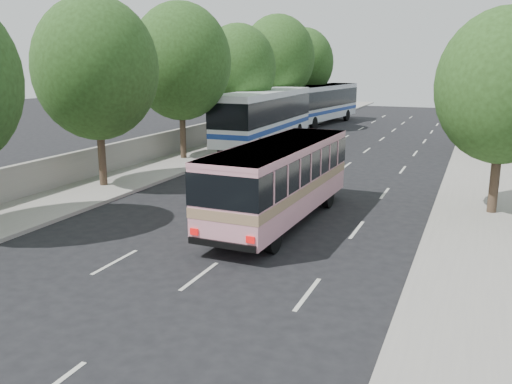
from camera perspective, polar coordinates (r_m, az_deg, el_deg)
The scene contains 17 objects.
ground at distance 17.71m, azimuth -5.75°, elevation -6.04°, with size 120.00×120.00×0.00m, color black.
sidewalk_left at distance 38.81m, azimuth -2.93°, elevation 4.93°, with size 4.00×90.00×0.15m, color #9E998E.
sidewalk_right at distance 35.15m, azimuth 23.03°, elevation 2.91°, with size 4.00×90.00×0.12m, color #9E998E.
low_wall at distance 39.50m, azimuth -5.32°, elevation 6.25°, with size 0.30×90.00×1.50m, color #9E998E.
tree_left_b at distance 26.32m, azimuth -16.47°, elevation 12.83°, with size 5.70×5.70×8.88m.
tree_left_c at distance 33.06m, azimuth -7.89°, elevation 13.83°, with size 6.00×6.00×9.35m.
tree_left_d at distance 40.14m, azimuth -1.84°, elevation 13.19°, with size 5.52×5.52×8.60m.
tree_left_e at distance 47.52m, azimuth 2.36°, elevation 14.22°, with size 6.30×6.30×9.82m.
tree_left_f at distance 55.15m, azimuth 5.10°, elevation 13.65°, with size 5.88×5.88×9.16m.
tree_right_near at distance 22.62m, azimuth 24.95°, elevation 10.53°, with size 5.10×5.10×7.95m.
tree_right_far at distance 38.61m, azimuth 24.75°, elevation 12.70°, with size 6.00×6.00×9.35m.
pink_bus at distance 20.06m, azimuth 2.56°, elevation 1.91°, with size 2.65×9.48×3.00m.
pink_taxi at distance 23.73m, azimuth -0.81°, elevation 1.12°, with size 1.89×4.70×1.60m, color #F91573.
white_pickup at distance 27.78m, azimuth 1.03°, elevation 3.04°, with size 2.34×5.75×1.67m, color white.
tour_coach_front at distance 39.00m, azimuth 0.91°, elevation 8.33°, with size 3.01×13.02×3.88m.
tour_coach_rear at distance 52.97m, azimuth 6.88°, elevation 9.52°, with size 4.25×12.59×3.69m.
taxi_roof_sign at distance 23.55m, azimuth -0.82°, elevation 3.24°, with size 0.55×0.18×0.18m, color silver.
Camera 1 is at (7.97, -14.65, 5.94)m, focal length 38.00 mm.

